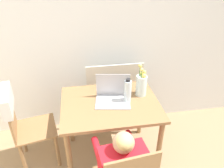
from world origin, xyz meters
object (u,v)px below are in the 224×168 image
object	(u,v)px
person_seated	(120,163)
flower_vase	(141,84)
laptop	(113,95)
chair_spare	(20,117)
water_bottle	(128,91)

from	to	relation	value
person_seated	flower_vase	bearing A→B (deg)	-122.85
laptop	flower_vase	bearing A→B (deg)	18.59
chair_spare	flower_vase	size ratio (longest dim) A/B	2.69
flower_vase	water_bottle	bearing A→B (deg)	-149.42
laptop	flower_vase	distance (m)	0.31
laptop	water_bottle	size ratio (longest dim) A/B	1.48
chair_spare	flower_vase	xyz separation A→B (m)	(1.23, 0.02, 0.24)
person_seated	laptop	size ratio (longest dim) A/B	2.55
chair_spare	water_bottle	size ratio (longest dim) A/B	3.71
flower_vase	water_bottle	world-z (taller)	flower_vase
laptop	flower_vase	size ratio (longest dim) A/B	1.08
laptop	chair_spare	bearing A→B (deg)	-171.54
chair_spare	person_seated	distance (m)	1.11
chair_spare	laptop	world-z (taller)	laptop
chair_spare	person_seated	size ratio (longest dim) A/B	0.98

